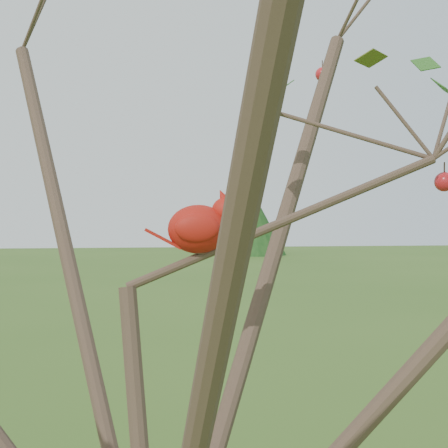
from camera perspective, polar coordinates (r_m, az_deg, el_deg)
crabapple_tree at (r=1.09m, az=-4.98°, el=2.53°), size 2.35×2.05×2.95m
cardinal at (r=1.21m, az=-2.05°, el=-0.24°), size 0.20×0.10×0.14m
distant_trees at (r=26.47m, az=-12.35°, el=-0.50°), size 41.36×15.57×3.42m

